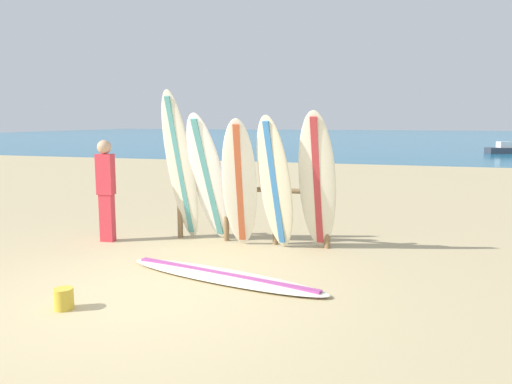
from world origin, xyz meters
TOP-DOWN VIEW (x-y plane):
  - ground_plane at (0.00, 0.00)m, footprint 120.00×120.00m
  - ocean_water at (0.00, 58.00)m, footprint 120.00×80.00m
  - surfboard_rack at (0.41, 2.73)m, footprint 2.60×0.09m
  - surfboard_leaning_far_left at (-0.68, 2.47)m, footprint 0.55×0.83m
  - surfboard_leaning_left at (-0.20, 2.48)m, footprint 0.70×0.99m
  - surfboard_leaning_center_left at (0.37, 2.31)m, footprint 0.64×0.78m
  - surfboard_leaning_center at (0.93, 2.31)m, footprint 0.65×0.79m
  - surfboard_leaning_center_right at (1.54, 2.42)m, footprint 0.58×0.81m
  - surfboard_lying_on_sand at (0.64, 0.85)m, footprint 2.93×1.20m
  - beachgoer_standing at (-1.86, 2.14)m, footprint 0.28×0.22m
  - small_boat_offshore at (8.33, 27.80)m, footprint 2.18×1.46m
  - sand_bucket at (-0.60, -0.58)m, footprint 0.20×0.20m

SIDE VIEW (x-z plane):
  - ground_plane at x=0.00m, z-range 0.00..0.00m
  - ocean_water at x=0.00m, z-range 0.00..0.01m
  - surfboard_lying_on_sand at x=0.64m, z-range -0.01..0.08m
  - sand_bucket at x=-0.60m, z-range 0.00..0.23m
  - small_boat_offshore at x=8.33m, z-range -0.10..0.61m
  - surfboard_rack at x=0.41m, z-range 0.12..1.15m
  - beachgoer_standing at x=-1.86m, z-range 0.08..1.74m
  - surfboard_leaning_center_left at x=0.37m, z-range 0.00..2.01m
  - surfboard_leaning_center at x=0.93m, z-range 0.00..2.06m
  - surfboard_leaning_left at x=-0.20m, z-range 0.00..2.10m
  - surfboard_leaning_center_right at x=1.54m, z-range 0.00..2.12m
  - surfboard_leaning_far_left at x=-0.68m, z-range 0.00..2.44m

